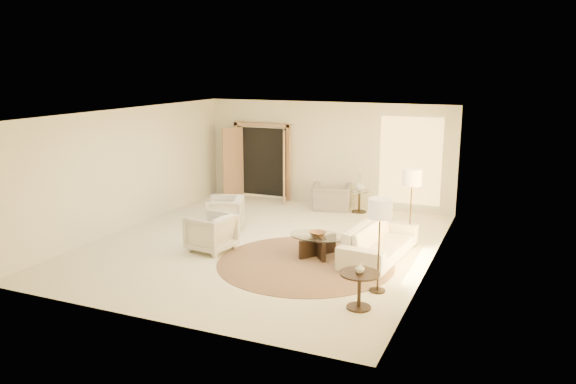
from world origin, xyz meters
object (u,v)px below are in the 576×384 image
at_px(side_table, 359,199).
at_px(sofa, 380,241).
at_px(coffee_table, 318,243).
at_px(bowl, 318,234).
at_px(accent_chair, 332,193).
at_px(end_table, 359,284).
at_px(floor_lamp_near, 412,181).
at_px(end_vase, 360,268).
at_px(floor_lamp_far, 380,213).
at_px(armchair_left, 225,211).
at_px(armchair_right, 211,231).
at_px(side_vase, 360,186).

bearing_deg(side_table, sofa, -67.40).
height_order(coffee_table, bowl, bowl).
distance_m(accent_chair, bowl, 3.79).
bearing_deg(end_table, bowl, 124.99).
relative_size(floor_lamp_near, end_vase, 10.64).
height_order(bowl, end_vase, end_vase).
bearing_deg(floor_lamp_near, accent_chair, 137.80).
xyz_separation_m(floor_lamp_far, end_vase, (-0.10, -0.78, -0.71)).
height_order(sofa, floor_lamp_near, floor_lamp_near).
xyz_separation_m(armchair_left, floor_lamp_far, (4.25, -2.30, 0.96)).
height_order(coffee_table, end_table, end_table).
bearing_deg(floor_lamp_far, accent_chair, 116.83).
xyz_separation_m(armchair_left, end_table, (4.15, -3.08, -0.01)).
bearing_deg(floor_lamp_far, bowl, 140.06).
relative_size(armchair_right, end_table, 1.35).
height_order(armchair_left, floor_lamp_near, floor_lamp_near).
relative_size(end_table, side_table, 1.09).
distance_m(coffee_table, end_table, 2.55).
distance_m(bowl, end_vase, 2.56).
bearing_deg(accent_chair, armchair_left, 43.14).
bearing_deg(coffee_table, floor_lamp_near, 41.51).
distance_m(coffee_table, side_table, 3.67).
height_order(coffee_table, side_vase, side_vase).
relative_size(accent_chair, bowl, 3.11).
xyz_separation_m(armchair_right, end_table, (3.61, -1.54, -0.02)).
bearing_deg(side_table, floor_lamp_near, -52.30).
bearing_deg(side_table, bowl, -86.86).
bearing_deg(side_table, accent_chair, 180.00).
bearing_deg(bowl, floor_lamp_near, 41.51).
bearing_deg(end_vase, end_table, 0.00).
xyz_separation_m(accent_chair, coffee_table, (0.95, -3.67, -0.17)).
relative_size(end_table, end_vase, 4.03).
bearing_deg(side_vase, armchair_right, -114.73).
relative_size(accent_chair, floor_lamp_far, 0.62).
xyz_separation_m(floor_lamp_far, bowl, (-1.56, 1.31, -0.91)).
distance_m(accent_chair, floor_lamp_near, 3.53).
bearing_deg(side_table, coffee_table, -86.86).
bearing_deg(accent_chair, coffee_table, 90.61).
bearing_deg(armchair_right, side_vase, 164.04).
height_order(floor_lamp_far, bowl, floor_lamp_far).
bearing_deg(floor_lamp_far, sofa, 103.26).
bearing_deg(coffee_table, end_table, -55.01).
height_order(end_table, end_vase, end_vase).
height_order(floor_lamp_far, side_vase, floor_lamp_far).
distance_m(floor_lamp_near, side_vase, 2.97).
relative_size(armchair_left, end_vase, 5.33).
bearing_deg(sofa, end_vase, -167.29).
bearing_deg(accent_chair, end_vase, 98.80).
xyz_separation_m(coffee_table, bowl, (0.00, -0.00, 0.20)).
bearing_deg(side_vase, side_table, 0.00).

